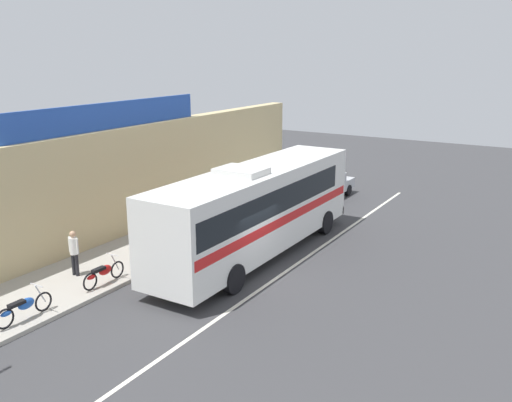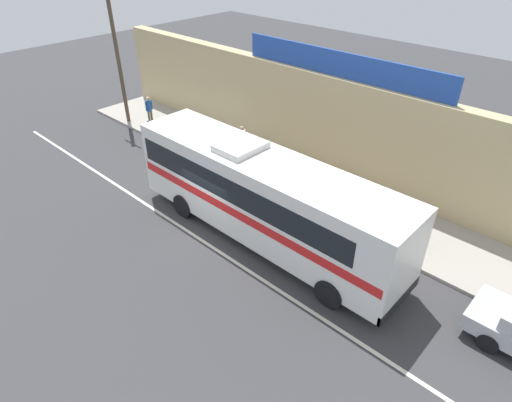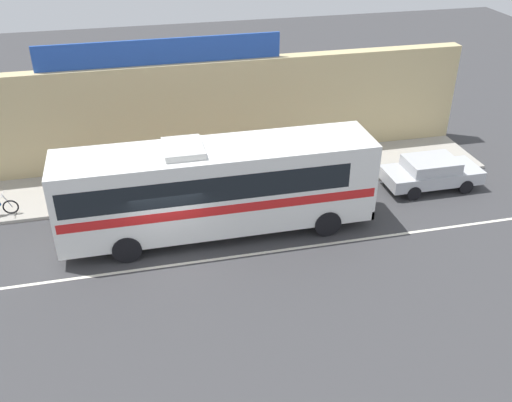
{
  "view_description": "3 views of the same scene",
  "coord_description": "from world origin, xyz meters",
  "views": [
    {
      "loc": [
        -16.05,
        -9.85,
        7.94
      ],
      "look_at": [
        2.48,
        1.37,
        2.09
      ],
      "focal_mm": 39.07,
      "sensor_mm": 36.0,
      "label": 1
    },
    {
      "loc": [
        11.12,
        -9.19,
        10.77
      ],
      "look_at": [
        1.85,
        0.71,
        1.84
      ],
      "focal_mm": 30.35,
      "sensor_mm": 36.0,
      "label": 2
    },
    {
      "loc": [
        -0.89,
        -17.54,
        12.32
      ],
      "look_at": [
        3.47,
        1.07,
        1.11
      ],
      "focal_mm": 40.45,
      "sensor_mm": 36.0,
      "label": 3
    }
  ],
  "objects": [
    {
      "name": "sidewalk_slab",
      "position": [
        0.0,
        5.2,
        0.07
      ],
      "size": [
        30.0,
        3.6,
        0.14
      ],
      "primitive_type": "cube",
      "color": "#A8A399",
      "rests_on": "ground_plane"
    },
    {
      "name": "storefront_facade",
      "position": [
        0.0,
        7.35,
        2.4
      ],
      "size": [
        30.0,
        0.7,
        4.8
      ],
      "primitive_type": "cube",
      "color": "tan",
      "rests_on": "ground_plane"
    },
    {
      "name": "storefront_billboard",
      "position": [
        0.73,
        7.35,
        5.35
      ],
      "size": [
        10.57,
        0.12,
        1.1
      ],
      "primitive_type": "cube",
      "color": "#234CAD",
      "rests_on": "storefront_facade"
    },
    {
      "name": "pedestrian_far_right",
      "position": [
        -3.47,
        5.35,
        1.11
      ],
      "size": [
        0.3,
        0.48,
        1.67
      ],
      "color": "black",
      "rests_on": "sidewalk_slab"
    },
    {
      "name": "road_center_stripe",
      "position": [
        0.0,
        -0.8,
        0.0
      ],
      "size": [
        30.0,
        0.14,
        0.01
      ],
      "primitive_type": "cube",
      "color": "silver",
      "rests_on": "ground_plane"
    },
    {
      "name": "intercity_bus",
      "position": [
        1.9,
        1.0,
        2.07
      ],
      "size": [
        11.73,
        2.64,
        3.78
      ],
      "color": "white",
      "rests_on": "ground_plane"
    },
    {
      "name": "parked_car",
      "position": [
        11.62,
        2.39,
        0.74
      ],
      "size": [
        4.2,
        1.9,
        1.37
      ],
      "color": "#B7BABF",
      "rests_on": "ground_plane"
    },
    {
      "name": "ground_plane",
      "position": [
        0.0,
        0.0,
        0.0
      ],
      "size": [
        70.0,
        70.0,
        0.0
      ],
      "primitive_type": "plane",
      "color": "#3A3A3D"
    },
    {
      "name": "motorcycle_orange",
      "position": [
        -3.51,
        3.9,
        0.57
      ],
      "size": [
        1.88,
        0.56,
        0.94
      ],
      "color": "black",
      "rests_on": "sidewalk_slab"
    },
    {
      "name": "pedestrian_by_curb",
      "position": [
        6.42,
        4.84,
        1.09
      ],
      "size": [
        0.3,
        0.48,
        1.65
      ],
      "color": "navy",
      "rests_on": "sidewalk_slab"
    }
  ]
}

